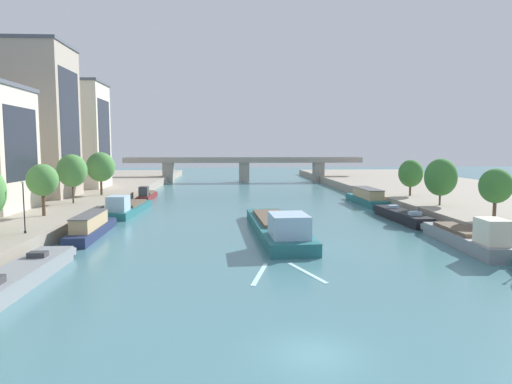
{
  "coord_description": "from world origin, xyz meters",
  "views": [
    {
      "loc": [
        -3.8,
        -19.48,
        9.49
      ],
      "look_at": [
        0.0,
        46.8,
        2.91
      ],
      "focal_mm": 31.27,
      "sensor_mm": 36.0,
      "label": 1
    }
  ],
  "objects_px": {
    "barge_midriver": "(278,226)",
    "tree_left_far": "(42,180)",
    "moored_boat_right_lone": "(367,197)",
    "bridge_far": "(244,166)",
    "moored_boat_right_gap_after": "(401,216)",
    "moored_boat_left_end": "(91,227)",
    "tree_left_distant": "(72,171)",
    "tree_right_end_of_row": "(496,186)",
    "moored_boat_left_upstream": "(21,275)",
    "moored_boat_left_gap_after": "(128,207)",
    "lamppost_left_bank": "(24,205)",
    "tree_left_past_mid": "(101,167)",
    "tree_right_second": "(411,173)",
    "moored_boat_left_downstream": "(147,195)",
    "moored_boat_right_downstream": "(468,237)",
    "tree_right_far": "(441,177)"
  },
  "relations": [
    {
      "from": "tree_right_far",
      "to": "bridge_far",
      "type": "relative_size",
      "value": 0.1
    },
    {
      "from": "moored_boat_right_downstream",
      "to": "moored_boat_right_gap_after",
      "type": "relative_size",
      "value": 1.04
    },
    {
      "from": "tree_left_distant",
      "to": "bridge_far",
      "type": "relative_size",
      "value": 0.1
    },
    {
      "from": "moored_boat_left_upstream",
      "to": "barge_midriver",
      "type": "bearing_deg",
      "value": 39.37
    },
    {
      "from": "moored_boat_right_gap_after",
      "to": "tree_left_distant",
      "type": "bearing_deg",
      "value": 170.45
    },
    {
      "from": "moored_boat_right_downstream",
      "to": "tree_left_far",
      "type": "relative_size",
      "value": 2.48
    },
    {
      "from": "moored_boat_right_gap_after",
      "to": "moored_boat_left_end",
      "type": "bearing_deg",
      "value": -167.48
    },
    {
      "from": "moored_boat_right_lone",
      "to": "lamppost_left_bank",
      "type": "height_order",
      "value": "lamppost_left_bank"
    },
    {
      "from": "moored_boat_right_downstream",
      "to": "moored_boat_left_upstream",
      "type": "bearing_deg",
      "value": -166.25
    },
    {
      "from": "lamppost_left_bank",
      "to": "moored_boat_right_gap_after",
      "type": "bearing_deg",
      "value": 19.99
    },
    {
      "from": "tree_right_end_of_row",
      "to": "tree_right_second",
      "type": "height_order",
      "value": "tree_right_second"
    },
    {
      "from": "moored_boat_right_gap_after",
      "to": "bridge_far",
      "type": "bearing_deg",
      "value": 105.17
    },
    {
      "from": "tree_left_distant",
      "to": "lamppost_left_bank",
      "type": "bearing_deg",
      "value": -81.46
    },
    {
      "from": "moored_boat_left_end",
      "to": "moored_boat_right_lone",
      "type": "xyz_separation_m",
      "value": [
        38.09,
        25.97,
        0.07
      ]
    },
    {
      "from": "barge_midriver",
      "to": "tree_left_far",
      "type": "bearing_deg",
      "value": 170.37
    },
    {
      "from": "tree_left_distant",
      "to": "tree_right_far",
      "type": "xyz_separation_m",
      "value": [
        50.75,
        -5.07,
        -0.78
      ]
    },
    {
      "from": "tree_right_far",
      "to": "bridge_far",
      "type": "bearing_deg",
      "value": 110.62
    },
    {
      "from": "moored_boat_right_lone",
      "to": "tree_left_past_mid",
      "type": "xyz_separation_m",
      "value": [
        -44.57,
        0.94,
        5.19
      ]
    },
    {
      "from": "tree_left_past_mid",
      "to": "bridge_far",
      "type": "xyz_separation_m",
      "value": [
        25.26,
        49.46,
        -1.88
      ]
    },
    {
      "from": "moored_boat_left_end",
      "to": "moored_boat_right_gap_after",
      "type": "distance_m",
      "value": 38.15
    },
    {
      "from": "moored_boat_left_gap_after",
      "to": "tree_right_far",
      "type": "distance_m",
      "value": 44.16
    },
    {
      "from": "moored_boat_left_upstream",
      "to": "moored_boat_left_end",
      "type": "bearing_deg",
      "value": 90.91
    },
    {
      "from": "tree_right_end_of_row",
      "to": "tree_right_far",
      "type": "height_order",
      "value": "tree_right_far"
    },
    {
      "from": "moored_boat_right_lone",
      "to": "moored_boat_right_gap_after",
      "type": "bearing_deg",
      "value": -92.75
    },
    {
      "from": "tree_left_distant",
      "to": "tree_right_end_of_row",
      "type": "distance_m",
      "value": 53.91
    },
    {
      "from": "moored_boat_left_downstream",
      "to": "moored_boat_right_lone",
      "type": "distance_m",
      "value": 39.39
    },
    {
      "from": "tree_left_distant",
      "to": "tree_left_far",
      "type": "bearing_deg",
      "value": -86.59
    },
    {
      "from": "moored_boat_left_gap_after",
      "to": "tree_right_end_of_row",
      "type": "distance_m",
      "value": 47.68
    },
    {
      "from": "barge_midriver",
      "to": "moored_boat_left_gap_after",
      "type": "relative_size",
      "value": 1.45
    },
    {
      "from": "moored_boat_left_downstream",
      "to": "tree_left_far",
      "type": "height_order",
      "value": "tree_left_far"
    },
    {
      "from": "tree_left_past_mid",
      "to": "tree_right_end_of_row",
      "type": "xyz_separation_m",
      "value": [
        50.33,
        -28.26,
        -0.98
      ]
    },
    {
      "from": "moored_boat_left_downstream",
      "to": "tree_right_end_of_row",
      "type": "relative_size",
      "value": 2.04
    },
    {
      "from": "moored_boat_right_gap_after",
      "to": "moored_boat_right_downstream",
      "type": "bearing_deg",
      "value": -88.9
    },
    {
      "from": "moored_boat_right_lone",
      "to": "tree_right_second",
      "type": "relative_size",
      "value": 2.61
    },
    {
      "from": "moored_boat_right_lone",
      "to": "tree_right_far",
      "type": "relative_size",
      "value": 2.41
    },
    {
      "from": "tree_left_distant",
      "to": "bridge_far",
      "type": "xyz_separation_m",
      "value": [
        26.03,
        60.6,
        -1.85
      ]
    },
    {
      "from": "moored_boat_left_gap_after",
      "to": "lamppost_left_bank",
      "type": "height_order",
      "value": "lamppost_left_bank"
    },
    {
      "from": "moored_boat_left_gap_after",
      "to": "tree_right_end_of_row",
      "type": "xyz_separation_m",
      "value": [
        43.83,
        -18.24,
        4.47
      ]
    },
    {
      "from": "moored_boat_left_gap_after",
      "to": "tree_right_far",
      "type": "height_order",
      "value": "tree_right_far"
    },
    {
      "from": "lamppost_left_bank",
      "to": "moored_boat_left_end",
      "type": "bearing_deg",
      "value": 59.87
    },
    {
      "from": "moored_boat_left_upstream",
      "to": "moored_boat_left_gap_after",
      "type": "relative_size",
      "value": 0.87
    },
    {
      "from": "tree_left_distant",
      "to": "barge_midriver",
      "type": "bearing_deg",
      "value": -30.7
    },
    {
      "from": "moored_boat_right_lone",
      "to": "bridge_far",
      "type": "distance_m",
      "value": 54.07
    },
    {
      "from": "tree_right_second",
      "to": "tree_left_far",
      "type": "bearing_deg",
      "value": -159.86
    },
    {
      "from": "moored_boat_left_end",
      "to": "tree_right_second",
      "type": "relative_size",
      "value": 2.35
    },
    {
      "from": "barge_midriver",
      "to": "moored_boat_right_gap_after",
      "type": "relative_size",
      "value": 1.71
    },
    {
      "from": "barge_midriver",
      "to": "tree_left_far",
      "type": "distance_m",
      "value": 27.43
    },
    {
      "from": "moored_boat_left_end",
      "to": "tree_right_end_of_row",
      "type": "relative_size",
      "value": 2.48
    },
    {
      "from": "tree_right_end_of_row",
      "to": "tree_right_second",
      "type": "bearing_deg",
      "value": 89.0
    },
    {
      "from": "tree_right_second",
      "to": "bridge_far",
      "type": "relative_size",
      "value": 0.09
    }
  ]
}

